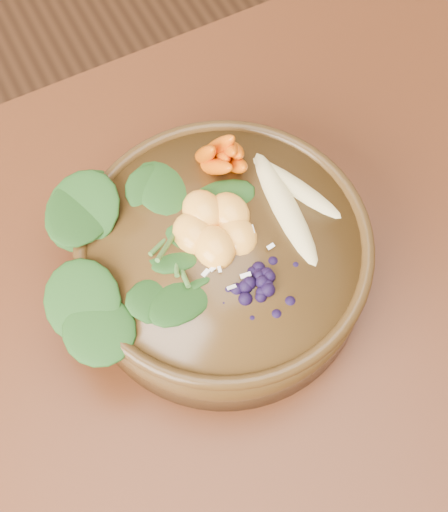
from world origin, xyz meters
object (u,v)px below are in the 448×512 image
Objects in this scene: banana_halves at (292,190)px; blueberry_pile at (264,279)px; stoneware_bowl at (224,260)px; kale_heap at (149,210)px; carrot_cluster at (222,138)px; mandarin_cluster at (215,220)px; dining_table at (394,337)px.

blueberry_pile reaches higher than banana_halves.
blueberry_pile reaches higher than stoneware_bowl.
kale_heap reaches higher than banana_halves.
stoneware_bowl is 2.16× the size of blueberry_pile.
carrot_cluster reaches higher than kale_heap.
mandarin_cluster is at bearing -34.47° from kale_heap.
kale_heap is at bearing 156.45° from banana_halves.
banana_halves is 0.10m from blueberry_pile.
kale_heap is 1.42× the size of blueberry_pile.
blueberry_pile is (-0.07, -0.07, 0.01)m from banana_halves.
kale_heap is 0.10m from carrot_cluster.
banana_halves is 0.08m from mandarin_cluster.
blueberry_pile reaches higher than mandarin_cluster.
blueberry_pile is (-0.03, -0.14, -0.02)m from carrot_cluster.
kale_heap is at bearing -169.49° from carrot_cluster.
kale_heap reaches higher than mandarin_cluster.
stoneware_bowl is 0.10m from banana_halves.
dining_table is 9.65× the size of banana_halves.
carrot_cluster is at bearing 17.82° from kale_heap.
stoneware_bowl reaches higher than dining_table.
blueberry_pile is at bearing 157.40° from dining_table.
banana_halves is 1.80× the size of mandarin_cluster.
stoneware_bowl is at bearing 142.75° from dining_table.
stoneware_bowl is (-0.16, 0.12, 0.13)m from dining_table.
dining_table is 0.32m from carrot_cluster.
blueberry_pile is at bearing -60.89° from kale_heap.
blueberry_pile reaches higher than dining_table.
stoneware_bowl is 3.62× the size of carrot_cluster.
carrot_cluster reaches higher than blueberry_pile.
kale_heap is 0.06m from mandarin_cluster.
dining_table is 0.25m from blueberry_pile.
blueberry_pile is (0.01, -0.06, 0.06)m from stoneware_bowl.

